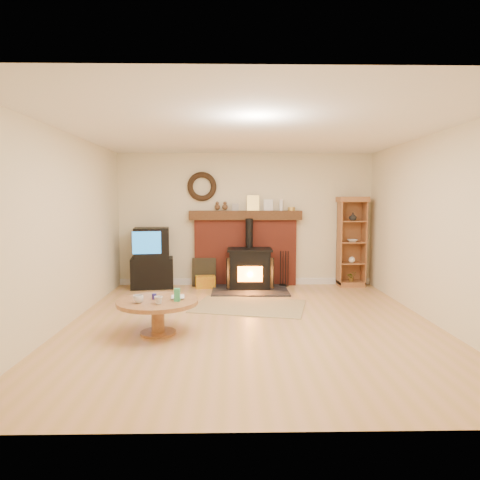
{
  "coord_description": "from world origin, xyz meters",
  "views": [
    {
      "loc": [
        -0.27,
        -5.72,
        1.69
      ],
      "look_at": [
        -0.14,
        1.0,
        1.06
      ],
      "focal_mm": 32.0,
      "sensor_mm": 36.0,
      "label": 1
    }
  ],
  "objects_px": {
    "tv_unit": "(152,259)",
    "curio_cabinet": "(351,241)",
    "wood_stove": "(250,269)",
    "coffee_table": "(158,307)"
  },
  "relations": [
    {
      "from": "curio_cabinet",
      "to": "wood_stove",
      "type": "bearing_deg",
      "value": -172.18
    },
    {
      "from": "wood_stove",
      "to": "curio_cabinet",
      "type": "bearing_deg",
      "value": 7.82
    },
    {
      "from": "tv_unit",
      "to": "coffee_table",
      "type": "relative_size",
      "value": 1.14
    },
    {
      "from": "tv_unit",
      "to": "curio_cabinet",
      "type": "height_order",
      "value": "curio_cabinet"
    },
    {
      "from": "wood_stove",
      "to": "curio_cabinet",
      "type": "distance_m",
      "value": 2.08
    },
    {
      "from": "wood_stove",
      "to": "tv_unit",
      "type": "relative_size",
      "value": 1.21
    },
    {
      "from": "tv_unit",
      "to": "wood_stove",
      "type": "bearing_deg",
      "value": -5.85
    },
    {
      "from": "tv_unit",
      "to": "curio_cabinet",
      "type": "bearing_deg",
      "value": 1.23
    },
    {
      "from": "coffee_table",
      "to": "wood_stove",
      "type": "bearing_deg",
      "value": 64.81
    },
    {
      "from": "wood_stove",
      "to": "tv_unit",
      "type": "bearing_deg",
      "value": 174.15
    }
  ]
}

